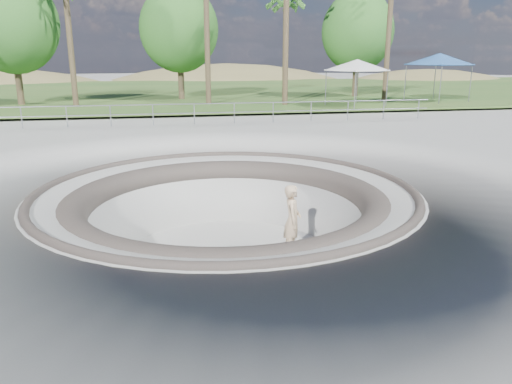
# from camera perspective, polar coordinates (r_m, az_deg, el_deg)

# --- Properties ---
(ground) EXTENTS (180.00, 180.00, 0.00)m
(ground) POSITION_cam_1_polar(r_m,az_deg,el_deg) (13.46, -3.41, 0.18)
(ground) COLOR #A0A09B
(ground) RESTS_ON ground
(skate_bowl) EXTENTS (14.00, 14.00, 4.10)m
(skate_bowl) POSITION_cam_1_polar(r_m,az_deg,el_deg) (14.06, -3.29, -7.03)
(skate_bowl) COLOR #A0A09B
(skate_bowl) RESTS_ON ground
(grass_strip) EXTENTS (180.00, 36.00, 0.12)m
(grass_strip) POSITION_cam_1_polar(r_m,az_deg,el_deg) (47.02, -8.96, 11.31)
(grass_strip) COLOR #305622
(grass_strip) RESTS_ON ground
(distant_hills) EXTENTS (103.20, 45.00, 28.60)m
(distant_hills) POSITION_cam_1_polar(r_m,az_deg,el_deg) (71.05, -6.36, 6.91)
(distant_hills) COLOR olive
(distant_hills) RESTS_ON ground
(safety_railing) EXTENTS (25.00, 0.06, 1.03)m
(safety_railing) POSITION_cam_1_polar(r_m,az_deg,el_deg) (25.10, -7.07, 8.88)
(safety_railing) COLOR gray
(safety_railing) RESTS_ON ground
(skateboard) EXTENTS (0.76, 0.34, 0.08)m
(skateboard) POSITION_cam_1_polar(r_m,az_deg,el_deg) (14.00, 4.09, -7.18)
(skateboard) COLOR #9A623D
(skateboard) RESTS_ON ground
(skater) EXTENTS (0.64, 0.82, 1.98)m
(skater) POSITION_cam_1_polar(r_m,az_deg,el_deg) (13.65, 4.17, -3.28)
(skater) COLOR #D2B087
(skater) RESTS_ON skateboard
(canopy_white) EXTENTS (5.38, 5.38, 2.93)m
(canopy_white) POSITION_cam_1_polar(r_m,az_deg,el_deg) (33.30, 11.48, 14.03)
(canopy_white) COLOR gray
(canopy_white) RESTS_ON ground
(canopy_blue) EXTENTS (6.15, 6.15, 3.30)m
(canopy_blue) POSITION_cam_1_polar(r_m,az_deg,el_deg) (38.12, 20.25, 14.06)
(canopy_blue) COLOR gray
(canopy_blue) RESTS_ON ground
(palm_d) EXTENTS (2.60, 2.60, 8.04)m
(palm_d) POSITION_cam_1_polar(r_m,az_deg,el_deg) (36.00, 3.46, 21.00)
(palm_d) COLOR brown
(palm_d) RESTS_ON ground
(bushy_tree_left) EXTENTS (5.86, 5.32, 8.45)m
(bushy_tree_left) POSITION_cam_1_polar(r_m,az_deg,el_deg) (36.97, -26.15, 16.92)
(bushy_tree_left) COLOR brown
(bushy_tree_left) RESTS_ON ground
(bushy_tree_mid) EXTENTS (5.69, 5.17, 8.20)m
(bushy_tree_mid) POSITION_cam_1_polar(r_m,az_deg,el_deg) (38.30, -8.78, 17.93)
(bushy_tree_mid) COLOR brown
(bushy_tree_mid) RESTS_ON ground
(bushy_tree_right) EXTENTS (5.58, 5.07, 8.05)m
(bushy_tree_right) POSITION_cam_1_polar(r_m,az_deg,el_deg) (40.99, 11.56, 17.50)
(bushy_tree_right) COLOR brown
(bushy_tree_right) RESTS_ON ground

